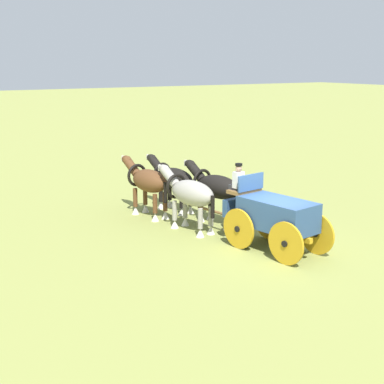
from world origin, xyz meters
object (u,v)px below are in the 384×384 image
at_px(show_wagon, 274,215).
at_px(draft_horse_lead_off, 173,179).
at_px(draft_horse_lead_near, 147,182).
at_px(draft_horse_rear_off, 216,188).
at_px(draft_horse_rear_near, 190,194).

xyz_separation_m(show_wagon, draft_horse_lead_off, (6.09, 0.26, 0.13)).
relative_size(draft_horse_lead_near, draft_horse_lead_off, 0.98).
height_order(show_wagon, draft_horse_lead_off, show_wagon).
distance_m(draft_horse_lead_near, draft_horse_lead_off, 1.30).
height_order(show_wagon, draft_horse_rear_off, show_wagon).
bearing_deg(draft_horse_lead_near, draft_horse_rear_off, -144.75).
xyz_separation_m(show_wagon, draft_horse_rear_near, (3.31, 1.16, 0.18)).
bearing_deg(draft_horse_rear_near, show_wagon, -160.76).
bearing_deg(draft_horse_lead_off, show_wagon, -177.51).
bearing_deg(draft_horse_rear_off, draft_horse_lead_near, 35.25).
distance_m(show_wagon, draft_horse_lead_off, 6.10).
bearing_deg(draft_horse_lead_near, draft_horse_rear_near, -171.34).
relative_size(draft_horse_rear_off, draft_horse_lead_near, 1.06).
bearing_deg(draft_horse_rear_near, draft_horse_lead_off, -17.80).
distance_m(show_wagon, draft_horse_rear_off, 3.53).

